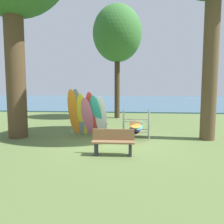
% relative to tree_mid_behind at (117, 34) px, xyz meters
% --- Properties ---
extents(ground_plane, '(80.00, 80.00, 0.00)m').
position_rel_tree_mid_behind_xyz_m(ground_plane, '(0.56, -7.40, -5.93)').
color(ground_plane, '#566B38').
extents(lake_water, '(80.00, 36.00, 0.10)m').
position_rel_tree_mid_behind_xyz_m(lake_water, '(0.56, 21.18, -5.88)').
color(lake_water, '#38607A').
rests_on(lake_water, ground).
extents(tree_mid_behind, '(3.44, 3.44, 7.96)m').
position_rel_tree_mid_behind_xyz_m(tree_mid_behind, '(0.00, 0.00, 0.00)').
color(tree_mid_behind, '#42301E').
rests_on(tree_mid_behind, ground).
extents(leaning_board_pile, '(1.85, 0.99, 2.18)m').
position_rel_tree_mid_behind_xyz_m(leaning_board_pile, '(-0.90, -6.37, -4.94)').
color(leaning_board_pile, orange).
rests_on(leaning_board_pile, ground).
extents(board_storage_rack, '(1.15, 2.13, 1.25)m').
position_rel_tree_mid_behind_xyz_m(board_storage_rack, '(1.33, -6.65, -5.41)').
color(board_storage_rack, '#9EA0A5').
rests_on(board_storage_rack, ground).
extents(park_bench, '(1.41, 0.46, 0.85)m').
position_rel_tree_mid_behind_xyz_m(park_bench, '(0.57, -9.17, -5.48)').
color(park_bench, '#2D2D33').
rests_on(park_bench, ground).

